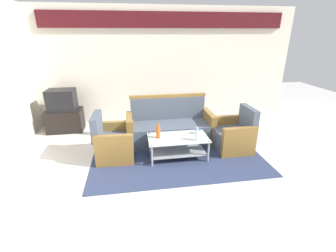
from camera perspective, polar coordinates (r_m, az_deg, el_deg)
name	(u,v)px	position (r m, az deg, el deg)	size (l,w,h in m)	color
ground_plane	(197,183)	(3.84, 6.98, -13.46)	(14.00, 14.00, 0.00)	silver
wall_back	(167,63)	(6.17, -0.26, 15.00)	(6.52, 0.19, 2.80)	silver
rug	(176,154)	(4.59, 2.07, -6.89)	(3.17, 2.05, 0.01)	#2D3856
couch	(170,128)	(5.01, 0.43, -0.37)	(1.80, 0.74, 0.96)	#4C5666
armchair_left	(114,143)	(4.51, -12.98, -4.03)	(0.73, 0.78, 0.85)	#4C5666
armchair_right	(233,135)	(4.88, 15.54, -2.22)	(0.71, 0.77, 0.85)	#4C5666
coffee_table	(178,144)	(4.39, 2.39, -4.40)	(1.10, 0.60, 0.40)	silver
bottle_clear	(197,135)	(4.21, 7.05, -2.27)	(0.08, 0.08, 0.25)	silver
bottle_orange	(158,132)	(4.27, -2.36, -1.50)	(0.08, 0.08, 0.30)	#D85919
cup	(197,131)	(4.50, 7.12, -1.24)	(0.08, 0.08, 0.10)	#2659A5
tv_stand	(65,120)	(6.09, -23.61, 1.28)	(0.80, 0.50, 0.52)	black
television	(62,100)	(5.95, -24.33, 5.79)	(0.61, 0.46, 0.48)	black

